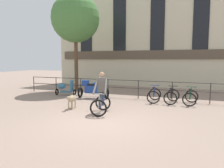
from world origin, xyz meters
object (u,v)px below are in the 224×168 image
Objects in this scene: dog at (71,99)px; parked_bicycle_mid_right at (191,97)px; parked_scooter at (65,88)px; parked_motorcycle at (93,89)px; cyclist_with_bike at (101,95)px; parked_bicycle_mid_left at (172,96)px; parked_bicycle_near_lamp at (154,95)px.

parked_bicycle_mid_right reaches higher than dog.
parked_motorcycle is at bearing -106.36° from parked_scooter.
cyclist_with_bike is 1.28× the size of parked_scooter.
dog is at bearing -179.04° from parked_motorcycle.
parked_bicycle_mid_left is 0.85× the size of parked_scooter.
parked_scooter reaches higher than parked_bicycle_near_lamp.
parked_motorcycle is 4.37m from parked_bicycle_mid_left.
cyclist_with_bike is at bearing 52.82° from parked_bicycle_mid_left.
dog is 0.82× the size of parked_bicycle_mid_left.
parked_bicycle_near_lamp is at bearing -98.83° from parked_scooter.
parked_bicycle_mid_right is at bearing -92.76° from parked_motorcycle.
parked_bicycle_near_lamp is (1.59, 3.17, -0.41)m from cyclist_with_bike.
parked_scooter reaches higher than parked_bicycle_mid_left.
parked_bicycle_mid_left and parked_bicycle_mid_right have the same top height.
parked_bicycle_mid_left is at bearing -98.79° from parked_scooter.
cyclist_with_bike is 1.52× the size of parked_bicycle_mid_left.
parked_scooter is (-3.96, 3.20, -0.30)m from cyclist_with_bike.
dog is (-1.55, 0.15, -0.32)m from cyclist_with_bike.
parked_scooter reaches higher than dog.
parked_bicycle_mid_left is (4.36, 0.26, -0.20)m from parked_motorcycle.
cyclist_with_bike is 0.95× the size of parked_motorcycle.
parked_scooter is at bearing 126.13° from cyclist_with_bike.
parked_bicycle_near_lamp and parked_bicycle_mid_right have the same top height.
parked_bicycle_mid_right is at bearing -98.76° from parked_scooter.
cyclist_with_bike reaches higher than parked_bicycle_mid_right.
parked_bicycle_mid_left is at bearing -92.18° from parked_motorcycle.
parked_bicycle_near_lamp and parked_bicycle_mid_left have the same top height.
cyclist_with_bike is at bearing -15.19° from dog.
parked_motorcycle is (-1.87, 2.91, -0.20)m from cyclist_with_bike.
parked_scooter reaches higher than parked_bicycle_mid_right.
parked_bicycle_mid_right is 0.87× the size of parked_scooter.
parked_motorcycle is 1.56× the size of parked_bicycle_mid_right.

